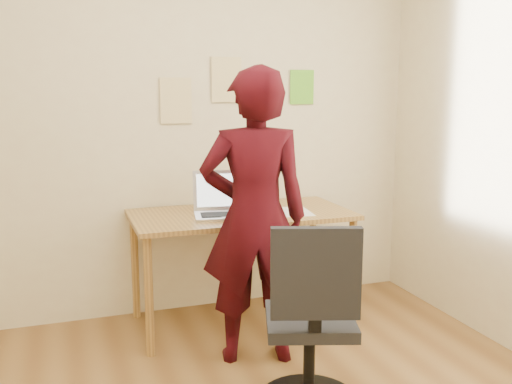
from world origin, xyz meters
name	(u,v)px	position (x,y,z in m)	size (l,w,h in m)	color
room	(256,135)	(0.00, 0.00, 1.35)	(3.58, 3.58, 2.78)	brown
desk	(241,226)	(0.38, 1.38, 0.65)	(1.40, 0.70, 0.74)	olive
laptop	(224,207)	(0.25, 1.34, 0.79)	(0.42, 0.39, 0.27)	silver
paper_sheet	(293,212)	(0.71, 1.29, 0.74)	(0.21, 0.30, 0.00)	white
phone	(275,217)	(0.54, 1.17, 0.74)	(0.10, 0.14, 0.01)	black
wall_note_left	(176,101)	(0.05, 1.74, 1.45)	(0.21, 0.00, 0.30)	#E1C886
wall_note_mid	(227,80)	(0.40, 1.74, 1.58)	(0.21, 0.00, 0.30)	#E1C886
wall_note_right	(302,87)	(0.95, 1.74, 1.54)	(0.18, 0.00, 0.24)	#62BB2A
office_chair	(311,332)	(0.36, 0.25, 0.40)	(0.52, 0.53, 0.94)	black
person	(254,218)	(0.29, 0.86, 0.82)	(0.60, 0.39, 1.65)	black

